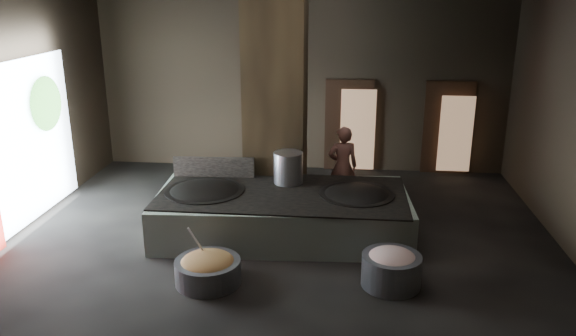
# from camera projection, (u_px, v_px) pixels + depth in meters

# --- Properties ---
(floor) EXTENTS (10.00, 9.00, 0.10)m
(floor) POSITION_uv_depth(u_px,v_px,m) (280.00, 245.00, 10.18)
(floor) COLOR black
(floor) RESTS_ON ground
(back_wall) EXTENTS (10.00, 0.10, 4.50)m
(back_wall) POSITION_uv_depth(u_px,v_px,m) (301.00, 79.00, 13.78)
(back_wall) COLOR black
(back_wall) RESTS_ON ground
(front_wall) EXTENTS (10.00, 0.10, 4.50)m
(front_wall) POSITION_uv_depth(u_px,v_px,m) (223.00, 234.00, 5.17)
(front_wall) COLOR black
(front_wall) RESTS_ON ground
(pillar) EXTENTS (1.20, 1.20, 4.50)m
(pillar) POSITION_uv_depth(u_px,v_px,m) (276.00, 100.00, 11.30)
(pillar) COLOR black
(pillar) RESTS_ON ground
(hearth_platform) EXTENTS (4.71, 2.44, 0.80)m
(hearth_platform) POSITION_uv_depth(u_px,v_px,m) (283.00, 214.00, 10.42)
(hearth_platform) COLOR silver
(hearth_platform) RESTS_ON ground
(platform_cap) EXTENTS (4.50, 2.16, 0.03)m
(platform_cap) POSITION_uv_depth(u_px,v_px,m) (283.00, 193.00, 10.29)
(platform_cap) COLOR black
(platform_cap) RESTS_ON hearth_platform
(wok_left) EXTENTS (1.45, 1.45, 0.40)m
(wok_left) POSITION_uv_depth(u_px,v_px,m) (205.00, 194.00, 10.40)
(wok_left) COLOR black
(wok_left) RESTS_ON hearth_platform
(wok_left_rim) EXTENTS (1.48, 1.48, 0.05)m
(wok_left_rim) POSITION_uv_depth(u_px,v_px,m) (205.00, 191.00, 10.38)
(wok_left_rim) COLOR black
(wok_left_rim) RESTS_ON hearth_platform
(wok_right) EXTENTS (1.35, 1.35, 0.38)m
(wok_right) POSITION_uv_depth(u_px,v_px,m) (356.00, 198.00, 10.23)
(wok_right) COLOR black
(wok_right) RESTS_ON hearth_platform
(wok_right_rim) EXTENTS (1.38, 1.38, 0.05)m
(wok_right_rim) POSITION_uv_depth(u_px,v_px,m) (356.00, 194.00, 10.20)
(wok_right_rim) COLOR black
(wok_right_rim) RESTS_ON hearth_platform
(stock_pot) EXTENTS (0.56, 0.56, 0.60)m
(stock_pot) POSITION_uv_depth(u_px,v_px,m) (288.00, 168.00, 10.71)
(stock_pot) COLOR #B8BAC1
(stock_pot) RESTS_ON hearth_platform
(splash_guard) EXTENTS (1.60, 0.15, 0.40)m
(splash_guard) POSITION_uv_depth(u_px,v_px,m) (214.00, 167.00, 11.07)
(splash_guard) COLOR black
(splash_guard) RESTS_ON hearth_platform
(cook) EXTENTS (0.68, 0.49, 1.71)m
(cook) POSITION_uv_depth(u_px,v_px,m) (343.00, 166.00, 11.68)
(cook) COLOR #8C5447
(cook) RESTS_ON ground
(veg_basin) EXTENTS (1.31, 1.31, 0.38)m
(veg_basin) POSITION_uv_depth(u_px,v_px,m) (208.00, 271.00, 8.75)
(veg_basin) COLOR slate
(veg_basin) RESTS_ON ground
(veg_fill) EXTENTS (0.84, 0.84, 0.26)m
(veg_fill) POSITION_uv_depth(u_px,v_px,m) (207.00, 262.00, 8.70)
(veg_fill) COLOR olive
(veg_fill) RESTS_ON veg_basin
(ladle) EXTENTS (0.31, 0.31, 0.73)m
(ladle) POSITION_uv_depth(u_px,v_px,m) (200.00, 246.00, 8.80)
(ladle) COLOR #B8BAC1
(ladle) RESTS_ON veg_basin
(meat_basin) EXTENTS (1.06, 1.06, 0.50)m
(meat_basin) POSITION_uv_depth(u_px,v_px,m) (391.00, 270.00, 8.65)
(meat_basin) COLOR slate
(meat_basin) RESTS_ON ground
(meat_fill) EXTENTS (0.76, 0.76, 0.29)m
(meat_fill) POSITION_uv_depth(u_px,v_px,m) (392.00, 259.00, 8.59)
(meat_fill) COLOR #DB8E83
(meat_fill) RESTS_ON meat_basin
(doorway_near) EXTENTS (1.18, 0.08, 2.38)m
(doorway_near) POSITION_uv_depth(u_px,v_px,m) (349.00, 127.00, 13.92)
(doorway_near) COLOR black
(doorway_near) RESTS_ON ground
(doorway_near_glow) EXTENTS (0.85, 0.04, 2.01)m
(doorway_near_glow) POSITION_uv_depth(u_px,v_px,m) (358.00, 130.00, 13.85)
(doorway_near_glow) COLOR #8C6647
(doorway_near_glow) RESTS_ON ground
(doorway_far) EXTENTS (1.18, 0.08, 2.38)m
(doorway_far) POSITION_uv_depth(u_px,v_px,m) (447.00, 130.00, 13.69)
(doorway_far) COLOR black
(doorway_far) RESTS_ON ground
(doorway_far_glow) EXTENTS (0.78, 0.04, 1.85)m
(doorway_far_glow) POSITION_uv_depth(u_px,v_px,m) (456.00, 134.00, 13.46)
(doorway_far_glow) COLOR #8C6647
(doorway_far_glow) RESTS_ON ground
(left_opening) EXTENTS (0.04, 4.20, 3.10)m
(left_opening) POSITION_uv_depth(u_px,v_px,m) (15.00, 147.00, 10.34)
(left_opening) COLOR white
(left_opening) RESTS_ON ground
(tree_silhouette) EXTENTS (0.28, 1.10, 1.10)m
(tree_silhouette) POSITION_uv_depth(u_px,v_px,m) (46.00, 104.00, 11.19)
(tree_silhouette) COLOR #194714
(tree_silhouette) RESTS_ON left_opening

